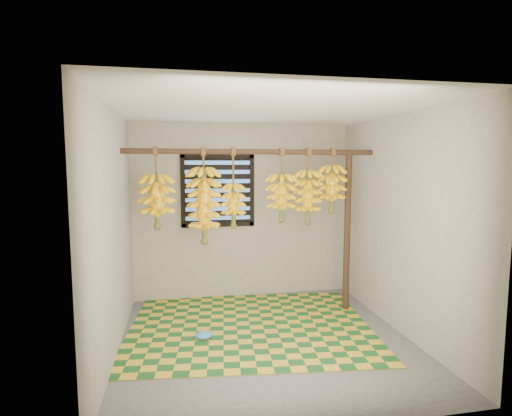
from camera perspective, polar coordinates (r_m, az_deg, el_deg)
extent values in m
cube|color=#4C4C4C|center=(4.45, 1.42, -18.41)|extent=(3.00, 3.00, 0.01)
cube|color=silver|center=(4.08, 1.51, 14.04)|extent=(3.00, 3.00, 0.01)
cube|color=gray|center=(5.56, -1.87, -0.50)|extent=(3.00, 0.01, 2.40)
cube|color=gray|center=(4.05, -19.84, -3.36)|extent=(0.01, 3.00, 2.40)
cube|color=gray|center=(4.66, 19.88, -2.17)|extent=(0.01, 3.00, 2.40)
cube|color=black|center=(5.47, -5.47, 2.52)|extent=(1.00, 0.04, 1.00)
cylinder|color=#3F291D|center=(4.73, -0.35, 8.04)|extent=(3.00, 0.06, 0.06)
cylinder|color=#3F291D|center=(5.16, 12.89, -3.42)|extent=(0.08, 0.08, 2.00)
cube|color=#175120|center=(4.78, -0.89, -16.46)|extent=(2.93, 2.45, 0.01)
ellipsoid|color=#3B86DE|center=(4.47, -7.45, -17.60)|extent=(0.20, 0.16, 0.08)
cylinder|color=brown|center=(4.66, -14.11, 6.29)|extent=(0.02, 0.02, 0.32)
cylinder|color=#4C5923|center=(4.67, -13.98, 1.16)|extent=(0.06, 0.06, 0.58)
cylinder|color=brown|center=(4.66, -7.52, 6.87)|extent=(0.02, 0.02, 0.25)
cylinder|color=#4C5923|center=(4.68, -7.43, 0.56)|extent=(0.07, 0.07, 0.84)
cylinder|color=brown|center=(4.69, -3.28, 5.81)|extent=(0.02, 0.02, 0.43)
cylinder|color=#4C5923|center=(4.71, -3.24, 0.62)|extent=(0.05, 0.05, 0.49)
cylinder|color=brown|center=(4.81, 3.68, 6.45)|extent=(0.02, 0.02, 0.32)
cylinder|color=#4C5923|center=(4.82, 3.65, 1.71)|extent=(0.06, 0.06, 0.54)
cylinder|color=brown|center=(4.90, 7.47, 6.68)|extent=(0.02, 0.02, 0.27)
cylinder|color=#4C5923|center=(4.91, 7.40, 1.78)|extent=(0.06, 0.06, 0.63)
cylinder|color=brown|center=(5.01, 10.86, 6.93)|extent=(0.02, 0.02, 0.22)
cylinder|color=#4C5923|center=(5.01, 10.78, 2.93)|extent=(0.06, 0.06, 0.54)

